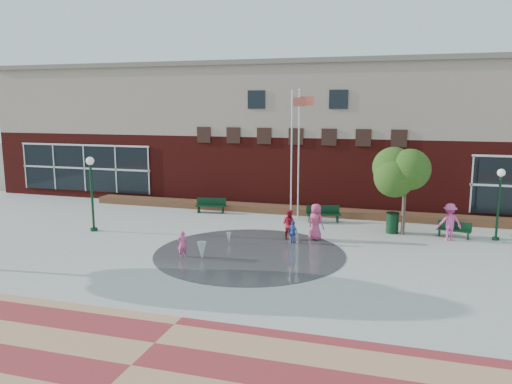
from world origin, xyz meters
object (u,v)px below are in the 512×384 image
(bench_left, at_px, (211,208))
(flagpole_left, at_px, (292,149))
(trash_can, at_px, (392,223))
(child_splash, at_px, (182,244))
(flagpole_right, at_px, (299,147))

(bench_left, bearing_deg, flagpole_left, -13.22)
(bench_left, distance_m, trash_can, 10.84)
(bench_left, xyz_separation_m, child_splash, (2.15, -8.67, 0.30))
(flagpole_left, height_order, trash_can, flagpole_left)
(flagpole_right, xyz_separation_m, trash_can, (5.32, -2.14, -3.57))
(child_splash, bearing_deg, flagpole_left, -140.02)
(flagpole_right, distance_m, child_splash, 10.13)
(flagpole_right, distance_m, bench_left, 6.59)
(bench_left, height_order, trash_can, trash_can)
(flagpole_right, distance_m, trash_can, 6.75)
(flagpole_left, xyz_separation_m, trash_can, (5.60, -1.53, -3.50))
(trash_can, bearing_deg, bench_left, 170.08)
(trash_can, xyz_separation_m, child_splash, (-8.53, -6.80, 0.04))
(child_splash, bearing_deg, trash_can, -172.10)
(flagpole_right, height_order, trash_can, flagpole_right)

